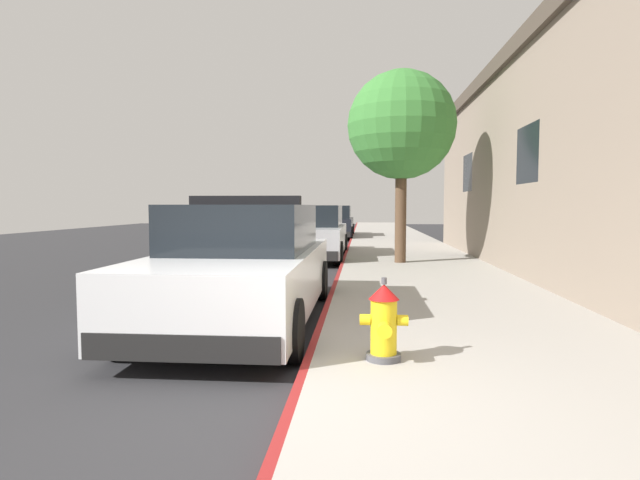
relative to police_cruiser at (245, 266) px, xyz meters
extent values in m
cube|color=#2B2B2D|center=(-3.13, 6.81, -0.84)|extent=(29.76, 60.00, 0.20)
cube|color=#9E9991|center=(2.87, 6.81, -0.68)|extent=(3.54, 60.00, 0.14)
cube|color=maroon|center=(1.06, 6.81, -0.68)|extent=(0.08, 60.00, 0.14)
cube|color=black|center=(4.68, 3.34, 1.78)|extent=(0.06, 1.30, 1.10)
cube|color=black|center=(4.68, 8.85, 1.78)|extent=(0.06, 1.30, 1.10)
cube|color=white|center=(0.00, -0.04, -0.16)|extent=(1.84, 4.80, 0.76)
cube|color=black|center=(0.00, 0.11, 0.52)|extent=(1.64, 2.50, 0.60)
cube|color=black|center=(0.00, -2.38, -0.42)|extent=(1.76, 0.16, 0.24)
cube|color=black|center=(0.00, 2.30, -0.42)|extent=(1.76, 0.16, 0.24)
cylinder|color=black|center=(-0.86, 1.66, -0.42)|extent=(0.22, 0.64, 0.64)
cylinder|color=black|center=(0.86, 1.66, -0.42)|extent=(0.22, 0.64, 0.64)
cylinder|color=black|center=(-0.86, -1.74, -0.42)|extent=(0.22, 0.64, 0.64)
cylinder|color=black|center=(0.86, -1.74, -0.42)|extent=(0.22, 0.64, 0.64)
cube|color=black|center=(0.00, 0.06, 0.88)|extent=(1.48, 0.20, 0.12)
cube|color=red|center=(-0.35, 0.06, 0.88)|extent=(0.44, 0.18, 0.11)
cube|color=#1E33E0|center=(0.35, 0.06, 0.88)|extent=(0.44, 0.18, 0.11)
cube|color=#B2B5BA|center=(0.08, 8.09, -0.16)|extent=(1.84, 4.80, 0.76)
cube|color=black|center=(0.08, 8.24, 0.52)|extent=(1.64, 2.50, 0.60)
cube|color=black|center=(0.08, 5.75, -0.42)|extent=(1.76, 0.16, 0.24)
cube|color=black|center=(0.08, 10.43, -0.42)|extent=(1.76, 0.16, 0.24)
cylinder|color=black|center=(-0.78, 9.79, -0.42)|extent=(0.22, 0.64, 0.64)
cylinder|color=black|center=(0.94, 9.79, -0.42)|extent=(0.22, 0.64, 0.64)
cylinder|color=black|center=(-0.78, 6.39, -0.42)|extent=(0.22, 0.64, 0.64)
cylinder|color=black|center=(0.94, 6.39, -0.42)|extent=(0.22, 0.64, 0.64)
cube|color=black|center=(0.14, 17.52, -0.16)|extent=(1.84, 4.80, 0.76)
cube|color=black|center=(0.14, 17.67, 0.52)|extent=(1.64, 2.50, 0.60)
cube|color=black|center=(0.14, 15.18, -0.42)|extent=(1.76, 0.16, 0.24)
cube|color=black|center=(0.14, 19.86, -0.42)|extent=(1.76, 0.16, 0.24)
cylinder|color=black|center=(-0.72, 19.22, -0.42)|extent=(0.22, 0.64, 0.64)
cylinder|color=black|center=(1.00, 19.22, -0.42)|extent=(0.22, 0.64, 0.64)
cylinder|color=black|center=(-0.72, 15.82, -0.42)|extent=(0.22, 0.64, 0.64)
cylinder|color=black|center=(1.00, 15.82, -0.42)|extent=(0.22, 0.64, 0.64)
cylinder|color=#4C4C51|center=(1.76, -2.01, -0.58)|extent=(0.32, 0.32, 0.06)
cylinder|color=yellow|center=(1.76, -2.01, -0.30)|extent=(0.24, 0.24, 0.50)
cone|color=red|center=(1.76, -2.01, 0.02)|extent=(0.28, 0.28, 0.14)
cylinder|color=#4C4C51|center=(1.76, -2.01, 0.12)|extent=(0.05, 0.05, 0.06)
cylinder|color=yellow|center=(1.59, -2.01, -0.24)|extent=(0.10, 0.10, 0.10)
cylinder|color=yellow|center=(1.93, -2.01, -0.24)|extent=(0.10, 0.10, 0.10)
cylinder|color=yellow|center=(1.76, -2.19, -0.29)|extent=(0.13, 0.12, 0.13)
cylinder|color=brown|center=(2.50, 6.14, 0.62)|extent=(0.28, 0.28, 2.46)
sphere|color=#387A33|center=(2.50, 6.14, 2.79)|extent=(2.66, 2.66, 2.66)
camera|label=1|loc=(1.57, -6.62, 0.80)|focal=28.53mm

